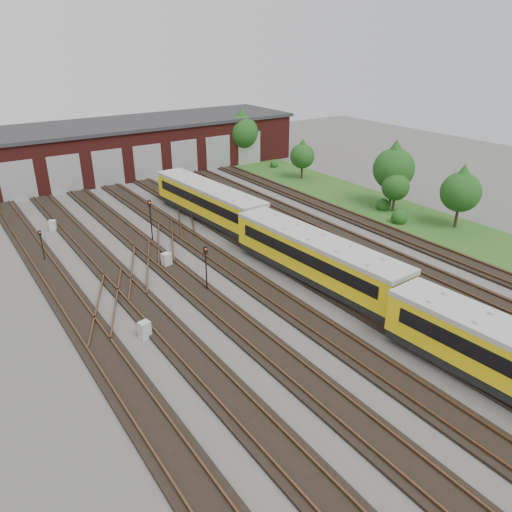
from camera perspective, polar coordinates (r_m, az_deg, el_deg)
ground at (r=35.52m, az=5.26°, el=-4.31°), size 120.00×120.00×0.00m
track_network at (r=35.77m, az=4.47°, el=-3.86°), size 30.40×70.00×0.33m
maintenance_shed at (r=68.35m, az=-16.67°, el=11.64°), size 51.00×12.50×6.35m
grass_verge at (r=54.45m, az=14.26°, el=5.38°), size 8.00×55.00×0.05m
metro_train at (r=36.46m, az=6.89°, el=-0.14°), size 3.72×47.61×3.20m
signal_mast_0 at (r=42.96m, az=-23.31°, el=1.48°), size 0.22×0.21×2.71m
signal_mast_1 at (r=34.89m, az=-5.74°, el=-0.84°), size 0.28×0.26×3.45m
signal_mast_2 at (r=44.15m, az=-11.97°, el=4.52°), size 0.31×0.30×3.81m
signal_mast_3 at (r=38.36m, az=4.27°, el=1.39°), size 0.29×0.27×3.23m
relay_cabinet_0 at (r=31.05m, az=-12.61°, el=-8.23°), size 0.75×0.67×1.08m
relay_cabinet_1 at (r=50.16m, az=-22.20°, el=3.26°), size 0.74×0.69×0.98m
relay_cabinet_2 at (r=39.73m, az=-10.18°, el=-0.46°), size 0.79×0.70×1.14m
relay_cabinet_3 at (r=47.45m, az=-3.53°, el=3.90°), size 0.70×0.64×0.95m
relay_cabinet_4 at (r=52.16m, az=-1.79°, el=5.86°), size 0.67×0.58×1.00m
tree_0 at (r=70.85m, az=-1.70°, el=14.44°), size 4.62×4.62×7.65m
tree_1 at (r=63.31m, az=5.33°, el=11.62°), size 3.04×3.04×5.04m
tree_2 at (r=53.99m, az=15.52°, el=10.10°), size 4.27×4.27×7.07m
tree_3 at (r=52.75m, az=15.70°, el=7.98°), size 2.79×2.79×4.63m
tree_4 at (r=49.82m, az=22.43°, el=7.26°), size 3.68×3.68×6.10m
bush_0 at (r=50.15m, az=16.07°, el=4.47°), size 1.55×1.55×1.55m
bush_1 at (r=53.65m, az=14.30°, el=5.87°), size 1.41×1.41×1.41m
bush_2 at (r=69.35m, az=2.10°, el=10.52°), size 1.08×1.08×1.08m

